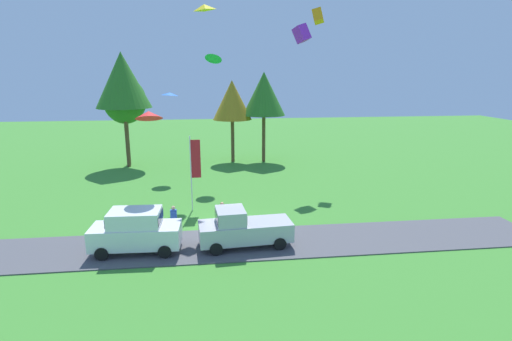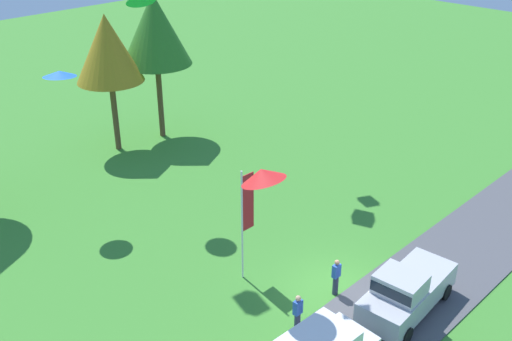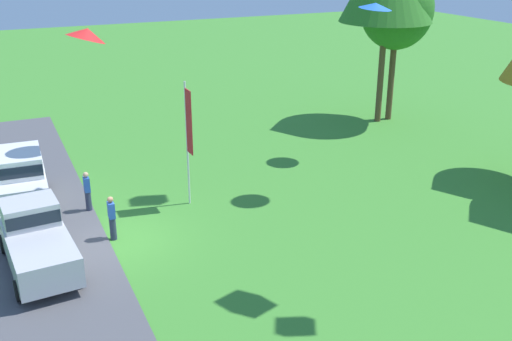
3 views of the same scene
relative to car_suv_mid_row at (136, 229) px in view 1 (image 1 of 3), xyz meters
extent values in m
plane|color=#3D842D|center=(4.82, 2.97, -1.30)|extent=(120.00, 120.00, 0.00)
cube|color=#4C4C51|center=(4.82, 0.33, -1.27)|extent=(36.00, 4.40, 0.06)
cube|color=white|center=(0.00, 0.00, -0.35)|extent=(4.67, 2.08, 1.10)
cube|color=white|center=(0.00, 0.00, 0.62)|extent=(2.67, 1.86, 0.84)
cube|color=#19232D|center=(0.00, 0.00, 0.62)|extent=(2.72, 1.83, 0.46)
cylinder|color=black|center=(-1.60, -0.84, -0.90)|extent=(0.69, 0.27, 0.68)
cylinder|color=black|center=(-1.53, 0.96, -0.90)|extent=(0.69, 0.27, 0.68)
cylinder|color=black|center=(1.53, -0.96, -0.90)|extent=(0.69, 0.27, 0.68)
cylinder|color=black|center=(1.60, 0.84, -0.90)|extent=(0.69, 0.27, 0.68)
cube|color=#B7B7BC|center=(5.76, 0.04, -0.40)|extent=(5.13, 2.27, 1.00)
cube|color=#B7B7BC|center=(4.97, -0.02, 0.50)|extent=(1.63, 1.87, 0.80)
cube|color=#19232D|center=(4.97, -0.02, 0.50)|extent=(1.66, 1.83, 0.44)
cylinder|color=black|center=(4.14, -0.98, -0.90)|extent=(0.70, 0.29, 0.68)
cylinder|color=black|center=(4.00, 0.82, -0.90)|extent=(0.70, 0.29, 0.68)
cylinder|color=black|center=(7.53, -0.73, -0.90)|extent=(0.70, 0.29, 0.68)
cylinder|color=black|center=(7.39, 1.07, -0.90)|extent=(0.70, 0.29, 0.68)
cylinder|color=#2D334C|center=(1.76, 2.35, -0.86)|extent=(0.24, 0.24, 0.88)
cube|color=#2851AD|center=(1.76, 2.35, -0.12)|extent=(0.36, 0.22, 0.60)
sphere|color=tan|center=(1.76, 2.35, 0.30)|extent=(0.22, 0.22, 0.22)
cylinder|color=#2D334C|center=(4.61, 2.74, -0.86)|extent=(0.24, 0.24, 0.88)
cube|color=#2851AD|center=(4.61, 2.74, -0.12)|extent=(0.36, 0.22, 0.60)
sphere|color=#9E7051|center=(4.61, 2.74, 0.30)|extent=(0.22, 0.22, 0.22)
cylinder|color=brown|center=(-4.27, 21.51, 1.04)|extent=(0.36, 0.36, 4.68)
ellipsoid|color=#2D7023|center=(-4.27, 21.51, 5.28)|extent=(4.21, 4.21, 4.63)
cylinder|color=brown|center=(-4.15, 20.63, 1.67)|extent=(0.36, 0.36, 5.93)
cone|color=#2D7023|center=(-4.15, 20.63, 7.30)|extent=(5.33, 5.33, 5.33)
cylinder|color=brown|center=(6.51, 21.73, 0.96)|extent=(0.36, 0.36, 4.51)
cone|color=olive|center=(6.51, 21.73, 5.24)|extent=(4.06, 4.06, 4.06)
cylinder|color=brown|center=(9.79, 21.43, 1.18)|extent=(0.36, 0.36, 4.95)
cone|color=#2D7023|center=(9.79, 21.43, 5.88)|extent=(4.45, 4.45, 4.45)
cylinder|color=silver|center=(2.69, 6.33, 1.31)|extent=(0.08, 0.08, 5.20)
cube|color=red|center=(3.04, 6.33, 2.35)|extent=(0.64, 0.04, 2.60)
cube|color=purple|center=(11.63, 12.95, 11.04)|extent=(1.60, 1.38, 1.67)
cone|color=red|center=(0.59, 3.13, 5.65)|extent=(1.79, 1.84, 0.86)
pyramid|color=yellow|center=(3.89, 7.52, 12.08)|extent=(1.14, 0.91, 0.50)
cone|color=green|center=(4.58, 15.11, 9.28)|extent=(1.86, 1.85, 1.09)
cube|color=orange|center=(13.42, 14.76, 12.63)|extent=(1.16, 1.33, 1.44)
cone|color=blue|center=(0.65, 16.49, 6.14)|extent=(2.22, 2.22, 0.42)
camera|label=1|loc=(3.87, -20.15, 7.95)|focal=28.00mm
camera|label=2|loc=(-12.04, -9.14, 14.65)|focal=42.00mm
camera|label=3|loc=(24.73, -0.63, 9.09)|focal=42.00mm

